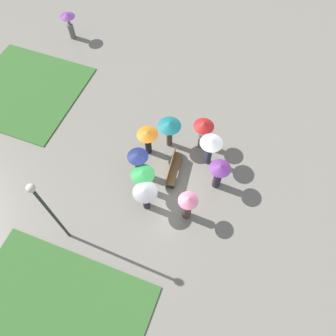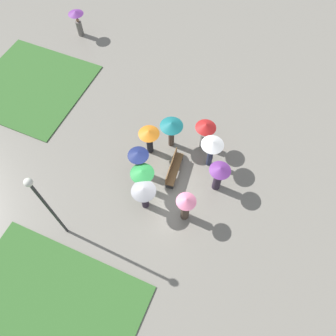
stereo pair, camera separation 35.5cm
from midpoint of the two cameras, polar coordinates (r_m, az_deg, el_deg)
ground_plane at (r=16.32m, az=-2.23°, el=-4.17°), size 90.00×90.00×0.00m
lawn_patch_near at (r=15.54m, az=-21.08°, el=-25.04°), size 6.42×7.45×0.06m
lawn_patch_far at (r=21.92m, az=-24.10°, el=12.20°), size 6.26×6.38×0.06m
park_bench at (r=16.40m, az=0.22°, el=0.03°), size 1.99×0.64×0.90m
lamp_post at (r=13.34m, az=-21.00°, el=-6.58°), size 0.32×0.32×5.08m
crowd_person_teal at (r=16.53m, az=-0.37°, el=7.07°), size 1.18×1.18×1.87m
crowd_person_green at (r=15.19m, az=-5.06°, el=-1.46°), size 1.13×1.13×1.83m
crowd_person_red at (r=16.64m, az=5.54°, el=6.68°), size 1.05×1.05×1.94m
crowd_person_orange at (r=16.43m, az=-4.21°, el=5.38°), size 1.06×1.06×1.77m
crowd_person_purple at (r=15.53m, az=8.23°, el=-0.81°), size 1.02×1.02×1.90m
crowd_person_pink at (r=14.69m, az=2.75°, el=-6.48°), size 0.90×0.90×1.94m
crowd_person_grey at (r=14.79m, az=-4.67°, el=-4.50°), size 1.13×1.13×1.83m
crowd_person_navy at (r=15.69m, az=-5.82°, el=1.27°), size 1.01×1.01×1.96m
crowd_person_white at (r=15.94m, az=6.83°, el=3.90°), size 1.11×1.11×1.98m
lone_walker_far_path at (r=23.90m, az=-17.30°, el=23.00°), size 0.98×0.98×1.73m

